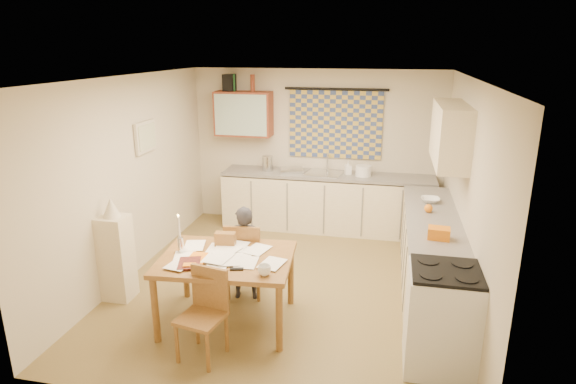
% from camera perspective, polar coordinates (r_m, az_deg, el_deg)
% --- Properties ---
extents(floor, '(4.00, 4.50, 0.02)m').
position_cam_1_polar(floor, '(6.10, -0.14, -10.85)').
color(floor, brown).
rests_on(floor, ground).
extents(ceiling, '(4.00, 4.50, 0.02)m').
position_cam_1_polar(ceiling, '(5.40, -0.16, 13.52)').
color(ceiling, white).
rests_on(ceiling, floor).
extents(wall_back, '(4.00, 0.02, 2.50)m').
position_cam_1_polar(wall_back, '(7.78, 3.38, 5.17)').
color(wall_back, beige).
rests_on(wall_back, floor).
extents(wall_front, '(4.00, 0.02, 2.50)m').
position_cam_1_polar(wall_front, '(3.59, -7.89, -9.39)').
color(wall_front, beige).
rests_on(wall_front, floor).
extents(wall_left, '(0.02, 4.50, 2.50)m').
position_cam_1_polar(wall_left, '(6.34, -18.21, 1.62)').
color(wall_left, beige).
rests_on(wall_left, floor).
extents(wall_right, '(0.02, 4.50, 2.50)m').
position_cam_1_polar(wall_right, '(5.57, 20.49, -0.66)').
color(wall_right, beige).
rests_on(wall_right, floor).
extents(window_blind, '(1.45, 0.03, 1.05)m').
position_cam_1_polar(window_blind, '(7.63, 5.63, 7.94)').
color(window_blind, navy).
rests_on(window_blind, wall_back).
extents(curtain_rod, '(1.60, 0.04, 0.04)m').
position_cam_1_polar(curtain_rod, '(7.55, 5.73, 12.04)').
color(curtain_rod, black).
rests_on(curtain_rod, wall_back).
extents(wall_cabinet, '(0.90, 0.34, 0.70)m').
position_cam_1_polar(wall_cabinet, '(7.77, -5.28, 9.23)').
color(wall_cabinet, maroon).
rests_on(wall_cabinet, wall_back).
extents(wall_cabinet_glass, '(0.84, 0.02, 0.64)m').
position_cam_1_polar(wall_cabinet_glass, '(7.61, -5.66, 9.05)').
color(wall_cabinet_glass, '#99B2A5').
rests_on(wall_cabinet_glass, wall_back).
extents(upper_cabinet_right, '(0.34, 1.30, 0.70)m').
position_cam_1_polar(upper_cabinet_right, '(5.95, 18.66, 6.54)').
color(upper_cabinet_right, beige).
rests_on(upper_cabinet_right, wall_right).
extents(framed_print, '(0.04, 0.50, 0.40)m').
position_cam_1_polar(framed_print, '(6.57, -16.54, 6.31)').
color(framed_print, beige).
rests_on(framed_print, wall_left).
extents(print_canvas, '(0.01, 0.42, 0.32)m').
position_cam_1_polar(print_canvas, '(6.56, -16.35, 6.31)').
color(print_canvas, silver).
rests_on(print_canvas, wall_left).
extents(counter_back, '(3.30, 0.62, 0.92)m').
position_cam_1_polar(counter_back, '(7.66, 4.60, -1.23)').
color(counter_back, beige).
rests_on(counter_back, floor).
extents(counter_right, '(0.62, 2.95, 0.92)m').
position_cam_1_polar(counter_right, '(5.87, 16.59, -7.75)').
color(counter_right, beige).
rests_on(counter_right, floor).
extents(stove, '(0.62, 0.62, 0.97)m').
position_cam_1_polar(stove, '(4.68, 17.76, -14.11)').
color(stove, white).
rests_on(stove, floor).
extents(sink, '(0.61, 0.53, 0.10)m').
position_cam_1_polar(sink, '(7.54, 4.28, 1.89)').
color(sink, silver).
rests_on(sink, counter_back).
extents(tap, '(0.04, 0.04, 0.28)m').
position_cam_1_polar(tap, '(7.67, 4.70, 3.51)').
color(tap, silver).
rests_on(tap, counter_back).
extents(dish_rack, '(0.41, 0.38, 0.06)m').
position_cam_1_polar(dish_rack, '(7.61, 0.46, 2.61)').
color(dish_rack, silver).
rests_on(dish_rack, counter_back).
extents(kettle, '(0.21, 0.21, 0.24)m').
position_cam_1_polar(kettle, '(7.67, -2.43, 3.41)').
color(kettle, silver).
rests_on(kettle, counter_back).
extents(mixing_bowl, '(0.32, 0.32, 0.16)m').
position_cam_1_polar(mixing_bowl, '(7.46, 8.93, 2.51)').
color(mixing_bowl, white).
rests_on(mixing_bowl, counter_back).
extents(soap_bottle, '(0.15, 0.16, 0.21)m').
position_cam_1_polar(soap_bottle, '(7.52, 7.13, 2.89)').
color(soap_bottle, white).
rests_on(soap_bottle, counter_back).
extents(bowl, '(0.25, 0.25, 0.06)m').
position_cam_1_polar(bowl, '(6.40, 16.51, -0.90)').
color(bowl, white).
rests_on(bowl, counter_right).
extents(orange_bag, '(0.23, 0.18, 0.12)m').
position_cam_1_polar(orange_bag, '(5.22, 17.44, -4.69)').
color(orange_bag, orange).
rests_on(orange_bag, counter_right).
extents(fruit_orange, '(0.10, 0.10, 0.10)m').
position_cam_1_polar(fruit_orange, '(5.99, 16.31, -1.87)').
color(fruit_orange, orange).
rests_on(fruit_orange, counter_right).
extents(speaker, '(0.18, 0.21, 0.26)m').
position_cam_1_polar(speaker, '(7.79, -6.97, 12.74)').
color(speaker, black).
rests_on(speaker, wall_cabinet).
extents(bottle_green, '(0.08, 0.08, 0.26)m').
position_cam_1_polar(bottle_green, '(7.77, -6.55, 12.75)').
color(bottle_green, '#195926').
rests_on(bottle_green, wall_cabinet).
extents(bottle_brown, '(0.08, 0.08, 0.26)m').
position_cam_1_polar(bottle_brown, '(7.68, -4.22, 12.76)').
color(bottle_brown, maroon).
rests_on(bottle_brown, wall_cabinet).
extents(dining_table, '(1.43, 1.14, 0.75)m').
position_cam_1_polar(dining_table, '(5.20, -7.17, -11.34)').
color(dining_table, brown).
rests_on(dining_table, floor).
extents(chair_far, '(0.45, 0.45, 0.92)m').
position_cam_1_polar(chair_far, '(5.75, -4.99, -9.42)').
color(chair_far, brown).
rests_on(chair_far, floor).
extents(chair_near, '(0.46, 0.46, 0.86)m').
position_cam_1_polar(chair_near, '(4.76, -10.05, -15.94)').
color(chair_near, brown).
rests_on(chair_near, floor).
extents(person, '(0.49, 0.39, 1.12)m').
position_cam_1_polar(person, '(5.57, -5.16, -7.19)').
color(person, black).
rests_on(person, floor).
extents(shelf_stand, '(0.32, 0.30, 1.00)m').
position_cam_1_polar(shelf_stand, '(5.90, -19.64, -7.36)').
color(shelf_stand, beige).
rests_on(shelf_stand, floor).
extents(lampshade, '(0.20, 0.20, 0.22)m').
position_cam_1_polar(lampshade, '(5.69, -20.25, -1.72)').
color(lampshade, beige).
rests_on(lampshade, shelf_stand).
extents(letter_rack, '(0.23, 0.12, 0.16)m').
position_cam_1_polar(letter_rack, '(5.26, -7.45, -5.60)').
color(letter_rack, brown).
rests_on(letter_rack, dining_table).
extents(mug, '(0.14, 0.14, 0.10)m').
position_cam_1_polar(mug, '(4.61, -2.83, -9.25)').
color(mug, white).
rests_on(mug, dining_table).
extents(magazine, '(0.38, 0.41, 0.03)m').
position_cam_1_polar(magazine, '(4.93, -12.89, -8.33)').
color(magazine, maroon).
rests_on(magazine, dining_table).
extents(book, '(0.22, 0.28, 0.02)m').
position_cam_1_polar(book, '(5.06, -11.69, -7.63)').
color(book, orange).
rests_on(book, dining_table).
extents(orange_box, '(0.14, 0.11, 0.04)m').
position_cam_1_polar(orange_box, '(4.85, -11.60, -8.60)').
color(orange_box, orange).
rests_on(orange_box, dining_table).
extents(eyeglasses, '(0.14, 0.07, 0.02)m').
position_cam_1_polar(eyeglasses, '(4.75, -6.10, -9.07)').
color(eyeglasses, black).
rests_on(eyeglasses, dining_table).
extents(candle_holder, '(0.07, 0.07, 0.18)m').
position_cam_1_polar(candle_holder, '(5.16, -12.59, -6.22)').
color(candle_holder, silver).
rests_on(candle_holder, dining_table).
extents(candle, '(0.03, 0.03, 0.22)m').
position_cam_1_polar(candle, '(5.10, -12.80, -4.06)').
color(candle, white).
rests_on(candle, dining_table).
extents(candle_flame, '(0.02, 0.02, 0.02)m').
position_cam_1_polar(candle_flame, '(5.07, -12.90, -2.76)').
color(candle_flame, '#FFCC66').
rests_on(candle_flame, dining_table).
extents(papers, '(1.20, 0.87, 0.03)m').
position_cam_1_polar(papers, '(5.06, -7.43, -7.34)').
color(papers, white).
rests_on(papers, dining_table).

